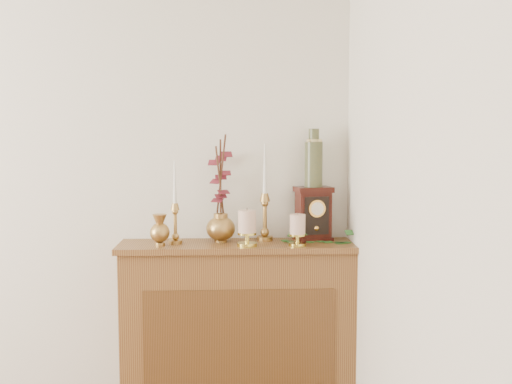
{
  "coord_description": "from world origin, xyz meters",
  "views": [
    {
      "loc": [
        1.36,
        -0.98,
        1.49
      ],
      "look_at": [
        1.49,
        2.05,
        1.2
      ],
      "focal_mm": 42.0,
      "sensor_mm": 36.0,
      "label": 1
    }
  ],
  "objects_px": {
    "candlestick_center": "(265,209)",
    "ceramic_vase": "(314,161)",
    "ginger_jar": "(221,193)",
    "bud_vase": "(160,230)",
    "candlestick_left": "(175,217)",
    "mantel_clock": "(313,214)"
  },
  "relations": [
    {
      "from": "bud_vase",
      "to": "ceramic_vase",
      "type": "height_order",
      "value": "ceramic_vase"
    },
    {
      "from": "ginger_jar",
      "to": "mantel_clock",
      "type": "relative_size",
      "value": 1.98
    },
    {
      "from": "candlestick_left",
      "to": "ginger_jar",
      "type": "height_order",
      "value": "ginger_jar"
    },
    {
      "from": "candlestick_center",
      "to": "ceramic_vase",
      "type": "relative_size",
      "value": 1.68
    },
    {
      "from": "candlestick_center",
      "to": "mantel_clock",
      "type": "distance_m",
      "value": 0.26
    },
    {
      "from": "candlestick_left",
      "to": "ginger_jar",
      "type": "bearing_deg",
      "value": 17.28
    },
    {
      "from": "candlestick_center",
      "to": "bud_vase",
      "type": "xyz_separation_m",
      "value": [
        -0.54,
        -0.14,
        -0.09
      ]
    },
    {
      "from": "bud_vase",
      "to": "mantel_clock",
      "type": "distance_m",
      "value": 0.81
    },
    {
      "from": "candlestick_center",
      "to": "bud_vase",
      "type": "bearing_deg",
      "value": -165.52
    },
    {
      "from": "candlestick_left",
      "to": "bud_vase",
      "type": "xyz_separation_m",
      "value": [
        -0.07,
        -0.07,
        -0.06
      ]
    },
    {
      "from": "candlestick_center",
      "to": "ceramic_vase",
      "type": "xyz_separation_m",
      "value": [
        0.26,
        0.0,
        0.25
      ]
    },
    {
      "from": "candlestick_center",
      "to": "bud_vase",
      "type": "relative_size",
      "value": 3.19
    },
    {
      "from": "candlestick_left",
      "to": "candlestick_center",
      "type": "bearing_deg",
      "value": 8.76
    },
    {
      "from": "candlestick_center",
      "to": "ceramic_vase",
      "type": "bearing_deg",
      "value": 0.41
    },
    {
      "from": "candlestick_left",
      "to": "ceramic_vase",
      "type": "height_order",
      "value": "ceramic_vase"
    },
    {
      "from": "candlestick_left",
      "to": "mantel_clock",
      "type": "relative_size",
      "value": 1.5
    },
    {
      "from": "mantel_clock",
      "to": "candlestick_center",
      "type": "bearing_deg",
      "value": 168.96
    },
    {
      "from": "ginger_jar",
      "to": "ceramic_vase",
      "type": "bearing_deg",
      "value": 0.14
    },
    {
      "from": "bud_vase",
      "to": "ginger_jar",
      "type": "distance_m",
      "value": 0.38
    },
    {
      "from": "candlestick_center",
      "to": "ginger_jar",
      "type": "xyz_separation_m",
      "value": [
        -0.23,
        0.0,
        0.08
      ]
    },
    {
      "from": "ginger_jar",
      "to": "candlestick_center",
      "type": "bearing_deg",
      "value": -0.16
    },
    {
      "from": "ceramic_vase",
      "to": "ginger_jar",
      "type": "bearing_deg",
      "value": -179.86
    }
  ]
}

